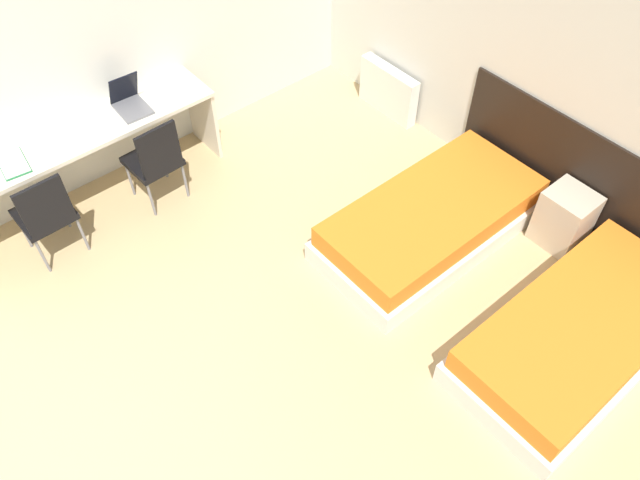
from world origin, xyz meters
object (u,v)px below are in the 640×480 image
Objects in this scene: chair_near_laptop at (155,159)px; nightstand at (564,218)px; laptop at (130,102)px; bed_near_door at (579,334)px; chair_near_notebook at (45,213)px; bed_near_window at (432,221)px.

nightstand is at bearing 39.47° from chair_near_laptop.
laptop reaches higher than nightstand.
bed_near_door is 2.25× the size of chair_near_notebook.
laptop is (-3.65, -1.43, 0.63)m from bed_near_door.
bed_near_door is 3.74× the size of nightstand.
nightstand is at bearing 131.99° from bed_near_door.
laptop is at bearing 109.01° from chair_near_notebook.
chair_near_notebook is at bearing -67.00° from laptop.
nightstand is at bearing 48.01° from bed_near_window.
nightstand is (-0.72, 0.80, 0.07)m from bed_near_door.
bed_near_window is 3.08m from chair_near_notebook.
bed_near_door is 3.97m from laptop.
chair_near_laptop is at bearing -140.87° from bed_near_window.
chair_near_notebook is (-3.27, -2.46, 0.29)m from bed_near_door.
bed_near_window is at bearing 52.07° from chair_near_notebook.
chair_near_laptop is at bearing -138.10° from nightstand.
chair_near_laptop reaches higher than nightstand.
nightstand reaches higher than bed_near_window.
chair_near_laptop is (-2.55, -2.29, 0.22)m from nightstand.
nightstand is 4.15m from chair_near_notebook.
laptop is (-0.38, 1.03, 0.34)m from chair_near_notebook.
chair_near_notebook is (-1.83, -2.46, 0.29)m from bed_near_window.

